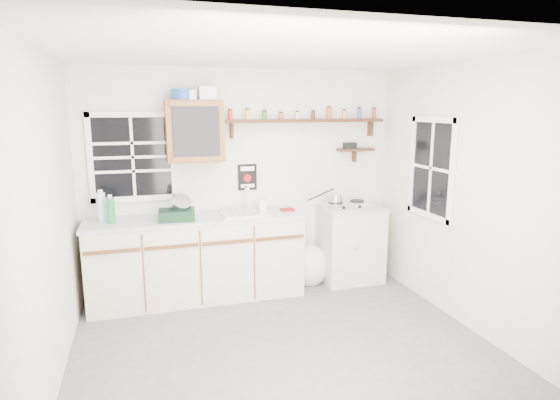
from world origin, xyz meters
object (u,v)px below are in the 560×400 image
Objects in this scene: main_cabinet at (197,257)px; spice_shelf at (306,120)px; upper_cabinet at (195,131)px; dish_rack at (178,212)px; hotplate at (346,204)px; right_cabinet at (350,243)px.

spice_shelf is (1.31, 0.21, 1.47)m from main_cabinet.
spice_shelf is at bearing 3.10° from upper_cabinet.
upper_cabinet is 1.69× the size of dish_rack.
dish_rack is at bearing -134.01° from upper_cabinet.
upper_cabinet is at bearing 76.32° from main_cabinet.
upper_cabinet is (0.03, 0.14, 1.36)m from main_cabinet.
main_cabinet is 0.59m from dish_rack.
spice_shelf is 1.10m from hotplate.
right_cabinet is 2.37× the size of dish_rack.
main_cabinet is at bearing 30.00° from dish_rack.
spice_shelf is 1.79m from dish_rack.
spice_shelf reaches higher than right_cabinet.
spice_shelf is at bearing 158.91° from hotplate.
spice_shelf is at bearing 15.98° from dish_rack.
main_cabinet is 3.55× the size of upper_cabinet.
right_cabinet is at bearing 0.79° from main_cabinet.
main_cabinet is at bearing -175.94° from hotplate.
hotplate is at bearing -24.97° from spice_shelf.
upper_cabinet is 1.28m from spice_shelf.
dish_rack is (-0.23, -0.24, -0.82)m from upper_cabinet.
main_cabinet is 1.98m from spice_shelf.
dish_rack is at bearing -168.56° from spice_shelf.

